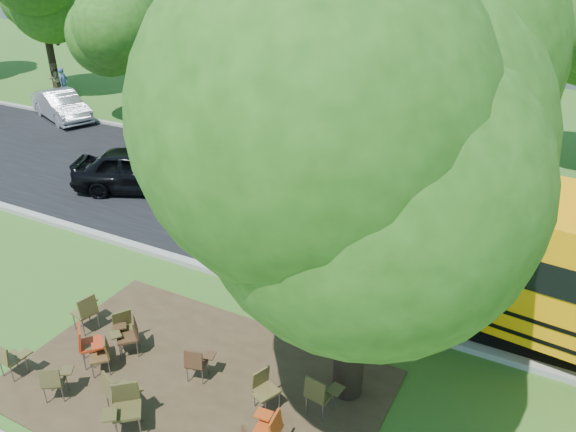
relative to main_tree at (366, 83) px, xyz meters
The scene contains 26 objects.
ground 6.92m from the main_tree, 168.94° to the right, with size 160.00×160.00×0.00m, color #39591C.
dirt_patch 6.51m from the main_tree, 155.35° to the right, with size 7.00×4.50×0.03m, color #382819.
asphalt_road 9.31m from the main_tree, 120.06° to the left, with size 80.00×8.00×0.04m, color black.
kerb_near 7.20m from the main_tree, 147.83° to the left, with size 80.00×0.25×0.14m, color gray.
kerb_far 12.43m from the main_tree, 109.31° to the left, with size 80.00×0.25×0.14m, color gray.
bg_tree_0 19.93m from the main_tree, 141.84° to the left, with size 5.20×5.20×7.18m.
bg_tree_2 17.64m from the main_tree, 119.47° to the left, with size 4.80×4.80×6.62m.
main_tree is the anchor object (origin of this frame).
chair_0 8.39m from the main_tree, 155.54° to the right, with size 0.54×0.48×0.81m.
chair_1 7.34m from the main_tree, 160.40° to the right, with size 0.80×0.63×0.93m.
chair_2 7.60m from the main_tree, 149.96° to the right, with size 0.53×0.67×0.80m.
chair_3 7.19m from the main_tree, 158.63° to the right, with size 0.67×0.53×0.78m.
chair_4 6.73m from the main_tree, 144.40° to the right, with size 0.74×0.58×0.92m.
chair_5 6.60m from the main_tree, 138.78° to the right, with size 0.65×0.82×0.97m.
chair_6 5.66m from the main_tree, 107.33° to the right, with size 0.57×0.59×0.89m.
chair_8 7.81m from the main_tree, behind, with size 0.54×0.68×0.91m.
chair_9 6.94m from the main_tree, 166.22° to the right, with size 0.74×0.58×0.86m.
chair_10 7.09m from the main_tree, 167.79° to the right, with size 0.56×0.72×0.85m.
chair_11 6.08m from the main_tree, 157.83° to the right, with size 0.53×0.57×0.79m.
chair_12 5.58m from the main_tree, 137.36° to the right, with size 0.51×0.65×0.81m.
chair_13 5.36m from the main_tree, 105.87° to the right, with size 0.62×0.52×0.88m.
black_car 12.20m from the main_tree, 150.74° to the left, with size 1.77×4.39×1.50m, color black.
bg_car_silver 21.57m from the main_tree, 151.50° to the left, with size 1.41×4.05×1.34m, color #9C9DA1.
bg_car_red 13.85m from the main_tree, 140.42° to the left, with size 1.94×4.21×1.17m, color #50190D.
pedestrian_a 25.10m from the main_tree, 149.07° to the left, with size 0.60×0.39×1.65m, color #374E7D.
pedestrian_b 26.81m from the main_tree, 149.37° to the left, with size 0.77×0.60×1.59m, color #7A5E49.
Camera 1 is at (6.39, -6.89, 7.75)m, focal length 35.00 mm.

